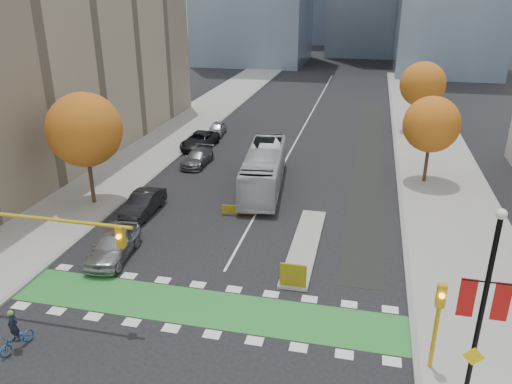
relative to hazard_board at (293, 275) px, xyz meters
The scene contains 24 objects.
ground 5.85m from the hazard_board, 133.60° to the right, with size 300.00×300.00×0.00m, color black.
sidewalk_west 23.59m from the hazard_board, 137.92° to the left, with size 7.00×120.00×0.15m, color gray.
sidewalk_east 18.45m from the hazard_board, 58.98° to the left, with size 7.00×120.00×0.15m, color gray.
curb_west 21.12m from the hazard_board, 131.54° to the left, with size 0.30×120.00×0.16m, color gray.
curb_east 16.92m from the hazard_board, 69.21° to the left, with size 0.30×120.00×0.16m, color gray.
bike_crossing 4.89m from the hazard_board, 145.98° to the right, with size 20.00×3.00×0.01m, color #287B2F.
centre_line 36.03m from the hazard_board, 96.38° to the left, with size 0.15×70.00×0.01m, color silver.
bike_lane_paint 26.05m from the hazard_board, 82.27° to the left, with size 2.50×50.00×0.01m, color black.
median_island 4.85m from the hazard_board, 90.00° to the left, with size 1.60×10.00×0.16m, color gray.
hazard_board is the anchor object (origin of this frame).
building_west 35.18m from the hazard_board, 147.56° to the left, with size 16.00×44.00×25.00m, color gray.
tree_west 18.44m from the hazard_board, 154.01° to the left, with size 5.20×5.20×8.22m.
tree_east_near 19.93m from the hazard_board, 65.80° to the left, with size 4.40×4.40×7.08m.
tree_east_far 35.13m from the hazard_board, 75.88° to the left, with size 4.80×4.80×7.65m.
traffic_signal_west 13.23m from the hazard_board, 158.45° to the right, with size 8.53×0.56×5.20m.
traffic_signal_east 8.26m from the hazard_board, 35.92° to the right, with size 0.35×0.43×4.10m.
banner_lamppost 10.76m from the hazard_board, 41.79° to the right, with size 1.65×0.36×8.28m.
cyclist 13.28m from the hazard_board, 145.90° to the right, with size 1.00×1.84×2.02m.
bus 14.45m from the hazard_board, 108.24° to the left, with size 2.69×11.49×3.20m, color silver.
parked_car_a 10.78m from the hazard_board, behind, with size 2.00×4.97×1.69m, color gray.
parked_car_b 13.67m from the hazard_board, 148.92° to the left, with size 1.63×4.67×1.54m, color black.
parked_car_c 21.26m from the hazard_board, 122.75° to the left, with size 1.91×4.69×1.36m, color #535257.
parked_car_d 26.32m from the hazard_board, 119.60° to the left, with size 2.56×5.56×1.54m, color black.
parked_car_e 30.66m from the hazard_board, 114.56° to the left, with size 1.60×3.97×1.35m, color #9A9B9F.
Camera 1 is at (7.15, -18.15, 14.67)m, focal length 35.00 mm.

